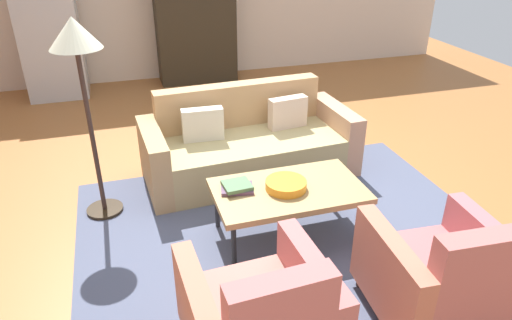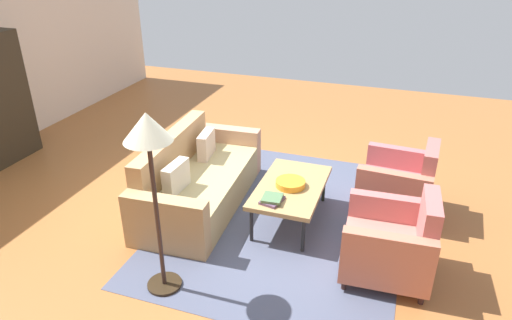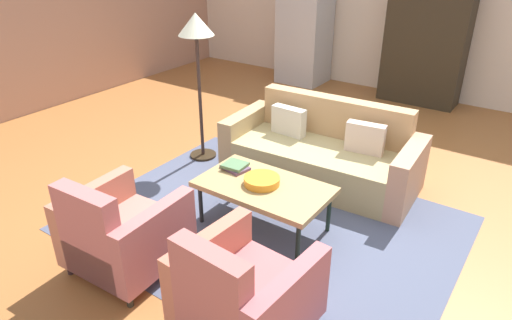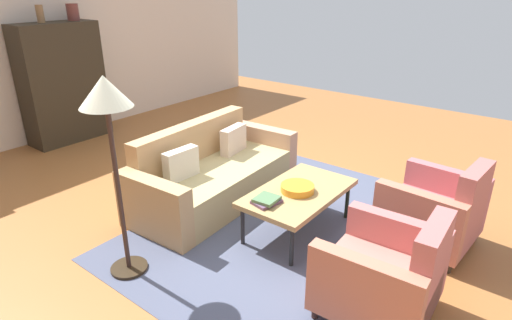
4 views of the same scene
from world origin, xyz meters
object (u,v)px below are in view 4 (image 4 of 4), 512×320
object	(u,v)px
armchair_left	(388,277)
vase_round	(73,12)
book_stack	(267,200)
floor_lamp	(107,112)
couch	(211,175)
armchair_right	(437,213)
fruit_bowl	(297,188)
coffee_table	(298,194)
vase_tall	(40,14)
cabinet	(63,83)

from	to	relation	value
armchair_left	vase_round	distance (m)	5.85
book_stack	vase_round	xyz separation A→B (m)	(0.83, 4.27, 1.44)
floor_lamp	couch	bearing A→B (deg)	14.28
couch	book_stack	world-z (taller)	couch
armchair_left	book_stack	xyz separation A→B (m)	(0.20, 1.26, 0.14)
armchair_right	fruit_bowl	bearing A→B (deg)	121.92
armchair_left	vase_round	size ratio (longest dim) A/B	3.60
couch	armchair_right	xyz separation A→B (m)	(0.60, -2.35, 0.06)
coffee_table	fruit_bowl	size ratio (longest dim) A/B	3.66
armchair_left	vase_round	xyz separation A→B (m)	(1.03, 5.53, 1.58)
fruit_bowl	book_stack	distance (m)	0.39
armchair_left	vase_tall	world-z (taller)	vase_tall
armchair_right	cabinet	bearing A→B (deg)	99.25
coffee_table	vase_tall	xyz separation A→B (m)	(-0.07, 4.37, 1.51)
vase_round	book_stack	bearing A→B (deg)	-101.00
coffee_table	vase_tall	bearing A→B (deg)	90.91
couch	vase_tall	bearing A→B (deg)	-91.94
vase_round	floor_lamp	distance (m)	4.05
fruit_bowl	couch	bearing A→B (deg)	89.06
armchair_right	coffee_table	bearing A→B (deg)	120.99
armchair_right	vase_round	distance (m)	5.76
book_stack	cabinet	world-z (taller)	cabinet
armchair_right	cabinet	distance (m)	5.59
fruit_bowl	book_stack	xyz separation A→B (m)	(-0.38, 0.10, -0.01)
cabinet	vase_round	bearing A→B (deg)	-0.77
coffee_table	book_stack	xyz separation A→B (m)	(-0.40, 0.10, 0.07)
fruit_bowl	vase_tall	world-z (taller)	vase_tall
fruit_bowl	floor_lamp	xyz separation A→B (m)	(-1.43, 0.82, 0.96)
couch	book_stack	size ratio (longest dim) A/B	7.52
couch	armchair_left	distance (m)	2.43
coffee_table	cabinet	world-z (taller)	cabinet
fruit_bowl	vase_round	size ratio (longest dim) A/B	1.34
armchair_right	cabinet	world-z (taller)	cabinet
vase_tall	armchair_left	bearing A→B (deg)	-95.44
couch	armchair_right	distance (m)	2.43
armchair_left	armchair_right	xyz separation A→B (m)	(1.19, 0.00, 0.00)
vase_tall	armchair_right	bearing A→B (deg)	-83.15
couch	coffee_table	xyz separation A→B (m)	(0.00, -1.19, 0.13)
fruit_bowl	armchair_left	bearing A→B (deg)	-116.15
armchair_right	book_stack	world-z (taller)	armchair_right
couch	floor_lamp	distance (m)	1.89
coffee_table	vase_round	world-z (taller)	vase_round
cabinet	vase_round	size ratio (longest dim) A/B	7.37
coffee_table	armchair_right	size ratio (longest dim) A/B	1.36
cabinet	armchair_right	bearing A→B (deg)	-84.69
armchair_right	floor_lamp	world-z (taller)	floor_lamp
coffee_table	vase_round	bearing A→B (deg)	84.37
book_stack	vase_tall	size ratio (longest dim) A/B	1.16
armchair_right	vase_tall	xyz separation A→B (m)	(-0.66, 5.53, 1.58)
coffee_table	cabinet	bearing A→B (deg)	88.94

